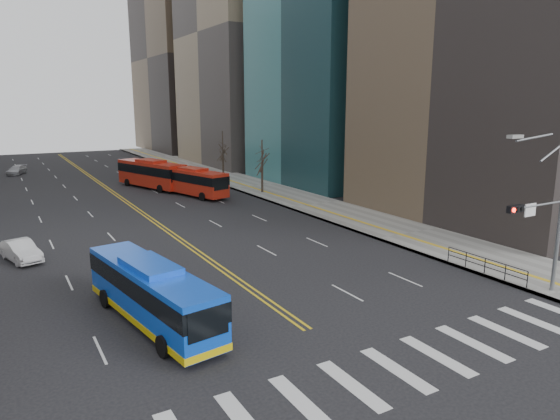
% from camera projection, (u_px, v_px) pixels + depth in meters
% --- Properties ---
extents(ground, '(220.00, 220.00, 0.00)m').
position_uv_depth(ground, '(375.00, 377.00, 20.35)').
color(ground, black).
extents(sidewalk_right, '(7.00, 130.00, 0.15)m').
position_uv_depth(sidewalk_right, '(255.00, 186.00, 67.01)').
color(sidewalk_right, gray).
rests_on(sidewalk_right, ground).
extents(crosswalk, '(26.70, 4.00, 0.01)m').
position_uv_depth(crosswalk, '(375.00, 377.00, 20.35)').
color(crosswalk, silver).
rests_on(crosswalk, ground).
extents(centerline, '(0.55, 100.00, 0.01)m').
position_uv_depth(centerline, '(105.00, 187.00, 66.96)').
color(centerline, gold).
rests_on(centerline, ground).
extents(office_towers, '(83.00, 134.00, 58.00)m').
position_uv_depth(office_towers, '(75.00, 13.00, 73.46)').
color(office_towers, gray).
rests_on(office_towers, ground).
extents(signal_mast, '(5.37, 0.37, 9.39)m').
position_uv_depth(signal_mast, '(546.00, 215.00, 27.74)').
color(signal_mast, slate).
rests_on(signal_mast, ground).
extents(pedestrian_railing, '(0.06, 6.06, 1.02)m').
position_uv_depth(pedestrian_railing, '(485.00, 263.00, 32.23)').
color(pedestrian_railing, black).
rests_on(pedestrian_railing, sidewalk_right).
extents(street_trees, '(35.20, 47.20, 7.60)m').
position_uv_depth(street_trees, '(64.00, 172.00, 45.11)').
color(street_trees, '#2E241C').
rests_on(street_trees, ground).
extents(blue_bus, '(4.04, 11.26, 3.24)m').
position_uv_depth(blue_bus, '(152.00, 292.00, 25.01)').
color(blue_bus, blue).
rests_on(blue_bus, ground).
extents(red_bus_near, '(5.32, 11.02, 3.42)m').
position_uv_depth(red_bus_near, '(193.00, 180.00, 59.97)').
color(red_bus_near, red).
rests_on(red_bus_near, ground).
extents(red_bus_far, '(6.26, 12.17, 3.75)m').
position_uv_depth(red_bus_far, '(151.00, 172.00, 65.44)').
color(red_bus_far, red).
rests_on(red_bus_far, ground).
extents(car_white, '(2.76, 4.75, 1.48)m').
position_uv_depth(car_white, '(21.00, 251.00, 35.23)').
color(car_white, silver).
rests_on(car_white, ground).
extents(car_dark_mid, '(2.66, 4.50, 1.44)m').
position_uv_depth(car_dark_mid, '(157.00, 184.00, 64.89)').
color(car_dark_mid, black).
rests_on(car_dark_mid, ground).
extents(car_silver, '(3.63, 5.07, 1.36)m').
position_uv_depth(car_silver, '(17.00, 170.00, 78.34)').
color(car_silver, '#A8A7AD').
rests_on(car_silver, ground).
extents(car_dark_far, '(2.34, 4.25, 1.13)m').
position_uv_depth(car_dark_far, '(174.00, 170.00, 79.79)').
color(car_dark_far, black).
rests_on(car_dark_far, ground).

